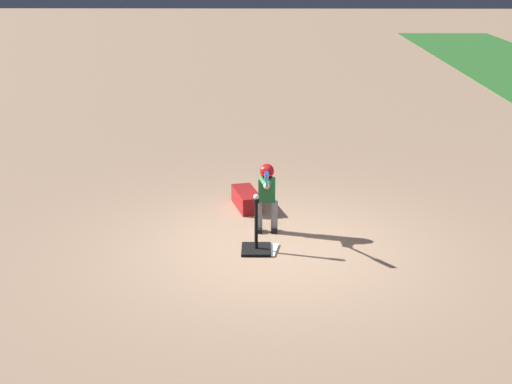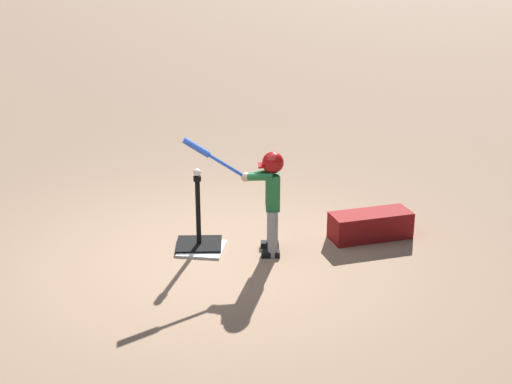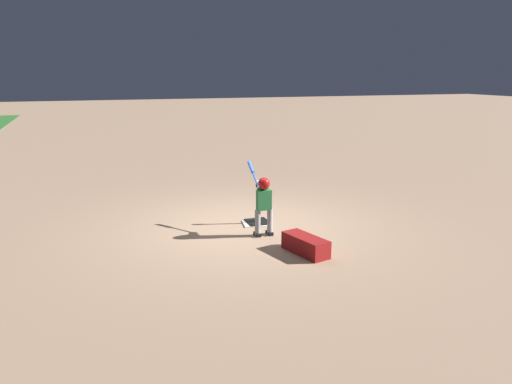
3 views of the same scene
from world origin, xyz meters
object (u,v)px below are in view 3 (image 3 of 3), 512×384
batting_tee (258,218)px  equipment_bag (306,245)px  baseball (258,182)px  batter_child (263,199)px

batting_tee → equipment_bag: 1.78m
batting_tee → equipment_bag: bearing=-174.2°
batting_tee → baseball: bearing=0.0°
batter_child → baseball: batter_child is taller
batting_tee → baseball: 0.69m
baseball → equipment_bag: baseball is taller
batter_child → equipment_bag: batter_child is taller
baseball → equipment_bag: (-1.77, -0.18, -0.65)m
baseball → batter_child: bearing=168.2°
batter_child → baseball: size_ratio=16.05×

